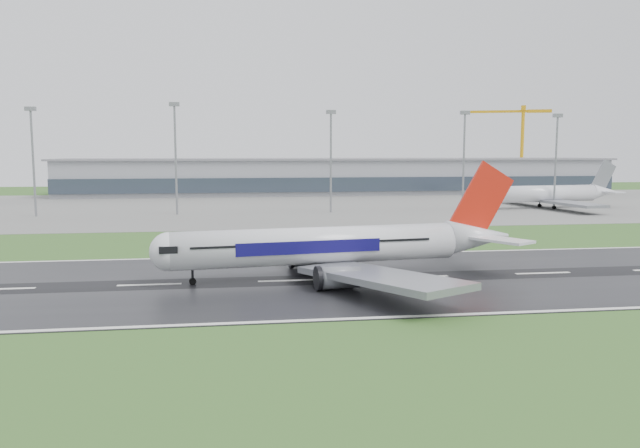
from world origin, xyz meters
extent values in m
plane|color=#2D551F|center=(0.00, 0.00, 0.00)|extent=(520.00, 520.00, 0.00)
cube|color=black|center=(0.00, 0.00, 0.05)|extent=(400.00, 45.00, 0.10)
cube|color=slate|center=(0.00, 125.00, 0.04)|extent=(400.00, 130.00, 0.08)
cube|color=gray|center=(0.00, 185.00, 7.50)|extent=(240.00, 36.00, 15.00)
cylinder|color=gray|center=(-105.02, 100.00, 15.25)|extent=(0.64, 0.64, 30.49)
cylinder|color=gray|center=(-64.66, 100.00, 16.10)|extent=(0.64, 0.64, 32.20)
cylinder|color=gray|center=(-17.80, 100.00, 15.16)|extent=(0.64, 0.64, 30.33)
cylinder|color=gray|center=(25.08, 100.00, 15.25)|extent=(0.64, 0.64, 30.50)
cylinder|color=gray|center=(56.39, 100.00, 14.92)|extent=(0.64, 0.64, 29.84)
camera|label=1|loc=(-47.93, -89.44, 19.17)|focal=34.73mm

